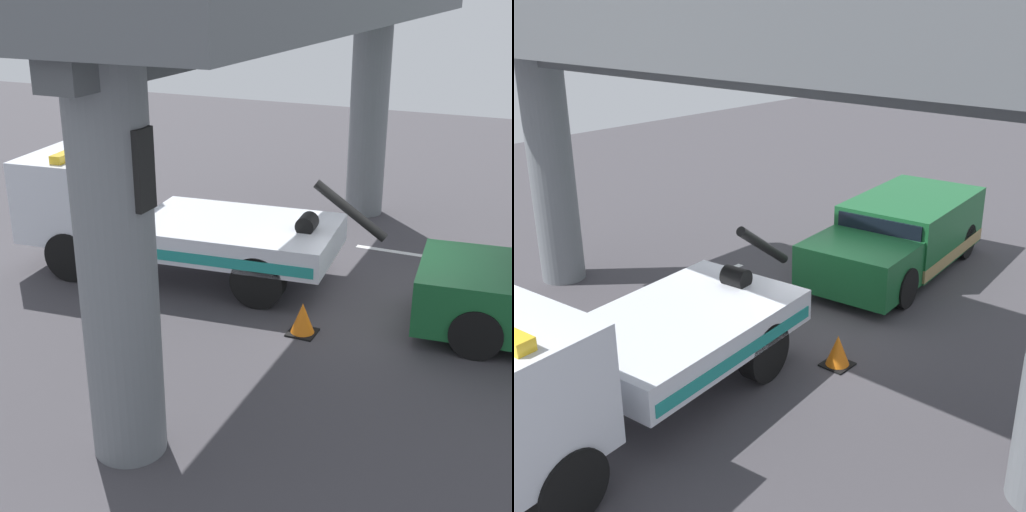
{
  "view_description": "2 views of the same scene",
  "coord_description": "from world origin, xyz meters",
  "views": [
    {
      "loc": [
        -2.71,
        11.57,
        5.67
      ],
      "look_at": [
        2.28,
        0.45,
        0.81
      ],
      "focal_mm": 49.75,
      "sensor_mm": 36.0,
      "label": 1
    },
    {
      "loc": [
        9.04,
        7.1,
        5.77
      ],
      "look_at": [
        0.5,
        -0.4,
        1.37
      ],
      "focal_mm": 46.36,
      "sensor_mm": 36.0,
      "label": 2
    }
  ],
  "objects": [
    {
      "name": "tow_truck_white",
      "position": [
        4.85,
        0.08,
        1.2
      ],
      "size": [
        7.34,
        2.97,
        2.46
      ],
      "color": "silver",
      "rests_on": "ground"
    },
    {
      "name": "overpass_structure",
      "position": [
        1.86,
        0.0,
        4.86
      ],
      "size": [
        3.6,
        12.63,
        5.82
      ],
      "color": "slate",
      "rests_on": "ground"
    },
    {
      "name": "towed_van_green",
      "position": [
        -3.57,
        -0.01,
        0.78
      ],
      "size": [
        5.39,
        2.68,
        1.58
      ],
      "color": "#195B2D",
      "rests_on": "ground"
    },
    {
      "name": "lane_stripe_mid",
      "position": [
        0.0,
        -2.88,
        0.0
      ],
      "size": [
        2.6,
        0.16,
        0.01
      ],
      "primitive_type": "cube",
      "color": "silver",
      "rests_on": "ground"
    },
    {
      "name": "lane_stripe_west",
      "position": [
        -6.0,
        -2.88,
        0.0
      ],
      "size": [
        2.6,
        0.16,
        0.01
      ],
      "primitive_type": "cube",
      "color": "silver",
      "rests_on": "ground"
    },
    {
      "name": "traffic_cone_orange",
      "position": [
        0.94,
        1.51,
        0.26
      ],
      "size": [
        0.47,
        0.47,
        0.56
      ],
      "color": "orange",
      "rests_on": "ground"
    },
    {
      "name": "ground_plane",
      "position": [
        0.0,
        0.0,
        -0.05
      ],
      "size": [
        60.0,
        40.0,
        0.1
      ],
      "primitive_type": "cube",
      "color": "#423F44"
    }
  ]
}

